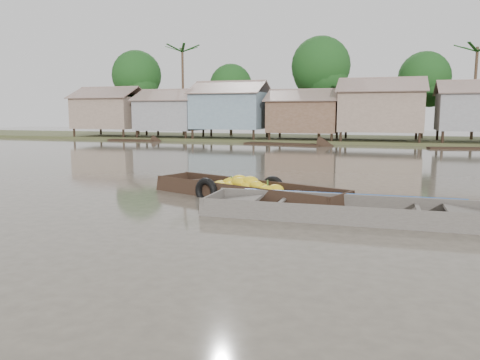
% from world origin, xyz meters
% --- Properties ---
extents(ground, '(120.00, 120.00, 0.00)m').
position_xyz_m(ground, '(0.00, 0.00, 0.00)').
color(ground, '#4E473B').
rests_on(ground, ground).
extents(riverbank, '(120.00, 12.47, 10.22)m').
position_xyz_m(riverbank, '(3.03, 31.86, 3.07)').
color(riverbank, '#384723').
rests_on(riverbank, ground).
extents(banana_boat, '(6.53, 3.76, 0.90)m').
position_xyz_m(banana_boat, '(-0.93, 2.36, 0.20)').
color(banana_boat, black).
rests_on(banana_boat, ground).
extents(viewer_boat, '(7.06, 1.94, 0.57)m').
position_xyz_m(viewer_boat, '(2.29, 0.52, 0.05)').
color(viewer_boat, '#48423D').
rests_on(viewer_boat, ground).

